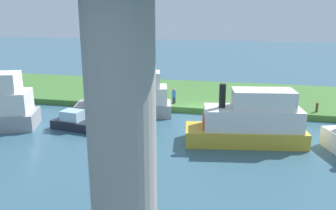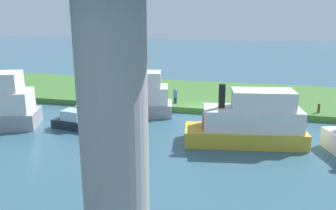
{
  "view_description": "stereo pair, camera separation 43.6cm",
  "coord_description": "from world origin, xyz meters",
  "px_view_note": "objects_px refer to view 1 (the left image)",
  "views": [
    {
      "loc": [
        -3.31,
        28.09,
        8.32
      ],
      "look_at": [
        1.9,
        5.0,
        2.0
      ],
      "focal_mm": 37.28,
      "sensor_mm": 36.0,
      "label": 1
    },
    {
      "loc": [
        -3.73,
        27.99,
        8.32
      ],
      "look_at": [
        1.9,
        5.0,
        2.0
      ],
      "focal_mm": 37.28,
      "sensor_mm": 36.0,
      "label": 2
    }
  ],
  "objects_px": {
    "houseboat_blue": "(78,123)",
    "mooring_post": "(317,107)",
    "motorboat_white": "(127,98)",
    "motorboat_red": "(249,122)",
    "bridge_pylon": "(122,134)",
    "person_on_bank": "(174,96)"
  },
  "relations": [
    {
      "from": "bridge_pylon",
      "to": "person_on_bank",
      "type": "relative_size",
      "value": 6.69
    },
    {
      "from": "motorboat_white",
      "to": "person_on_bank",
      "type": "bearing_deg",
      "value": -140.74
    },
    {
      "from": "person_on_bank",
      "to": "mooring_post",
      "type": "height_order",
      "value": "person_on_bank"
    },
    {
      "from": "mooring_post",
      "to": "houseboat_blue",
      "type": "bearing_deg",
      "value": 21.3
    },
    {
      "from": "bridge_pylon",
      "to": "houseboat_blue",
      "type": "distance_m",
      "value": 15.5
    },
    {
      "from": "motorboat_white",
      "to": "houseboat_blue",
      "type": "distance_m",
      "value": 4.98
    },
    {
      "from": "bridge_pylon",
      "to": "motorboat_white",
      "type": "distance_m",
      "value": 18.06
    },
    {
      "from": "motorboat_white",
      "to": "houseboat_blue",
      "type": "height_order",
      "value": "motorboat_white"
    },
    {
      "from": "bridge_pylon",
      "to": "houseboat_blue",
      "type": "bearing_deg",
      "value": -57.07
    },
    {
      "from": "person_on_bank",
      "to": "mooring_post",
      "type": "distance_m",
      "value": 11.84
    },
    {
      "from": "houseboat_blue",
      "to": "mooring_post",
      "type": "bearing_deg",
      "value": -158.7
    },
    {
      "from": "motorboat_red",
      "to": "motorboat_white",
      "type": "bearing_deg",
      "value": -24.09
    },
    {
      "from": "mooring_post",
      "to": "motorboat_red",
      "type": "bearing_deg",
      "value": 52.51
    },
    {
      "from": "motorboat_red",
      "to": "bridge_pylon",
      "type": "bearing_deg",
      "value": 71.74
    },
    {
      "from": "bridge_pylon",
      "to": "houseboat_blue",
      "type": "xyz_separation_m",
      "value": [
        8.12,
        -12.53,
        -4.16
      ]
    },
    {
      "from": "bridge_pylon",
      "to": "motorboat_white",
      "type": "bearing_deg",
      "value": -71.05
    },
    {
      "from": "mooring_post",
      "to": "motorboat_white",
      "type": "bearing_deg",
      "value": 9.56
    },
    {
      "from": "mooring_post",
      "to": "motorboat_white",
      "type": "xyz_separation_m",
      "value": [
        15.22,
        2.56,
        0.6
      ]
    },
    {
      "from": "motorboat_red",
      "to": "houseboat_blue",
      "type": "relative_size",
      "value": 1.86
    },
    {
      "from": "bridge_pylon",
      "to": "mooring_post",
      "type": "xyz_separation_m",
      "value": [
        -9.44,
        -19.38,
        -3.78
      ]
    },
    {
      "from": "motorboat_white",
      "to": "mooring_post",
      "type": "bearing_deg",
      "value": -170.44
    },
    {
      "from": "mooring_post",
      "to": "houseboat_blue",
      "type": "distance_m",
      "value": 18.85
    }
  ]
}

